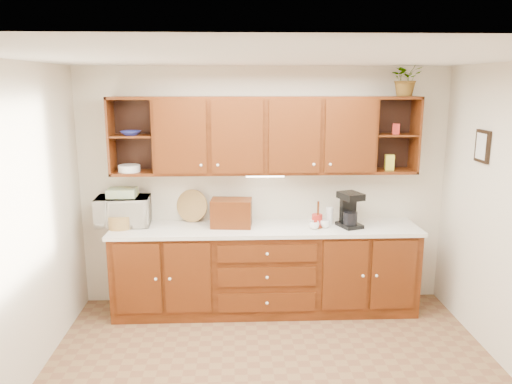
{
  "coord_description": "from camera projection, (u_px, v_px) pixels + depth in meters",
  "views": [
    {
      "loc": [
        -0.31,
        -3.61,
        2.42
      ],
      "look_at": [
        -0.11,
        1.15,
        1.38
      ],
      "focal_mm": 35.0,
      "sensor_mm": 36.0,
      "label": 1
    }
  ],
  "objects": [
    {
      "name": "wine_bottle",
      "position": [
        227.0,
        213.0,
        5.29
      ],
      "size": [
        0.08,
        0.08,
        0.27
      ],
      "primitive_type": "cylinder",
      "rotation": [
        0.0,
        0.0,
        0.23
      ],
      "color": "black",
      "rests_on": "countertop"
    },
    {
      "name": "potted_plant",
      "position": [
        406.0,
        78.0,
        5.07
      ],
      "size": [
        0.39,
        0.36,
        0.37
      ],
      "primitive_type": "imported",
      "rotation": [
        0.0,
        0.0,
        0.26
      ],
      "color": "#999999",
      "rests_on": "upper_cabinets"
    },
    {
      "name": "coffee_maker",
      "position": [
        350.0,
        210.0,
        5.24
      ],
      "size": [
        0.27,
        0.31,
        0.37
      ],
      "rotation": [
        0.0,
        0.0,
        0.36
      ],
      "color": "black",
      "rests_on": "countertop"
    },
    {
      "name": "pantry_box_red",
      "position": [
        396.0,
        129.0,
        5.2
      ],
      "size": [
        0.09,
        0.09,
        0.11
      ],
      "primitive_type": "cube",
      "rotation": [
        0.0,
        0.0,
        -0.37
      ],
      "color": "#AA2018",
      "rests_on": "upper_cabinets"
    },
    {
      "name": "microwave",
      "position": [
        123.0,
        211.0,
        5.29
      ],
      "size": [
        0.58,
        0.41,
        0.31
      ],
      "primitive_type": "imported",
      "rotation": [
        0.0,
        0.0,
        0.06
      ],
      "color": "silver",
      "rests_on": "countertop"
    },
    {
      "name": "left_wall",
      "position": [
        8.0,
        238.0,
        3.69
      ],
      "size": [
        0.0,
        3.5,
        3.5
      ],
      "primitive_type": "plane",
      "rotation": [
        1.57,
        0.0,
        1.57
      ],
      "color": "beige",
      "rests_on": "floor"
    },
    {
      "name": "bowl_stack",
      "position": [
        131.0,
        133.0,
        5.1
      ],
      "size": [
        0.24,
        0.24,
        0.05
      ],
      "primitive_type": "imported",
      "rotation": [
        0.0,
        0.0,
        -0.38
      ],
      "color": "navy",
      "rests_on": "upper_cabinets"
    },
    {
      "name": "ceiling",
      "position": [
        279.0,
        57.0,
        3.5
      ],
      "size": [
        4.0,
        4.0,
        0.0
      ],
      "primitive_type": "plane",
      "rotation": [
        3.14,
        0.0,
        0.0
      ],
      "color": "white",
      "rests_on": "back_wall"
    },
    {
      "name": "canister_white",
      "position": [
        329.0,
        216.0,
        5.35
      ],
      "size": [
        0.1,
        0.1,
        0.18
      ],
      "primitive_type": "cylinder",
      "rotation": [
        0.0,
        0.0,
        -0.3
      ],
      "color": "white",
      "rests_on": "countertop"
    },
    {
      "name": "base_cabinets",
      "position": [
        265.0,
        270.0,
        5.37
      ],
      "size": [
        3.2,
        0.6,
        0.9
      ],
      "primitive_type": "cube",
      "color": "#381706",
      "rests_on": "floor"
    },
    {
      "name": "upper_cabinets",
      "position": [
        266.0,
        135.0,
        5.2
      ],
      "size": [
        3.2,
        0.33,
        0.8
      ],
      "color": "#381706",
      "rests_on": "back_wall"
    },
    {
      "name": "plate_stack",
      "position": [
        129.0,
        168.0,
        5.18
      ],
      "size": [
        0.27,
        0.27,
        0.07
      ],
      "primitive_type": "cylinder",
      "rotation": [
        0.0,
        0.0,
        -0.25
      ],
      "color": "white",
      "rests_on": "upper_cabinets"
    },
    {
      "name": "framed_picture",
      "position": [
        483.0,
        146.0,
        4.61
      ],
      "size": [
        0.03,
        0.24,
        0.3
      ],
      "primitive_type": "cube",
      "color": "black",
      "rests_on": "right_wall"
    },
    {
      "name": "undercabinet_light",
      "position": [
        265.0,
        176.0,
        5.24
      ],
      "size": [
        0.4,
        0.05,
        0.02
      ],
      "primitive_type": "cube",
      "color": "white",
      "rests_on": "upper_cabinets"
    },
    {
      "name": "mug_tree",
      "position": [
        318.0,
        223.0,
        5.23
      ],
      "size": [
        0.24,
        0.25,
        0.28
      ],
      "rotation": [
        0.0,
        0.0,
        -0.15
      ],
      "color": "#381706",
      "rests_on": "countertop"
    },
    {
      "name": "pantry_box_yellow",
      "position": [
        389.0,
        162.0,
        5.28
      ],
      "size": [
        0.1,
        0.08,
        0.16
      ],
      "primitive_type": "cube",
      "rotation": [
        0.0,
        0.0,
        -0.08
      ],
      "color": "yellow",
      "rests_on": "upper_cabinets"
    },
    {
      "name": "back_wall",
      "position": [
        264.0,
        187.0,
        5.48
      ],
      "size": [
        4.0,
        0.0,
        4.0
      ],
      "primitive_type": "plane",
      "rotation": [
        1.57,
        0.0,
        0.0
      ],
      "color": "beige",
      "rests_on": "floor"
    },
    {
      "name": "canister_red",
      "position": [
        317.0,
        221.0,
        5.24
      ],
      "size": [
        0.13,
        0.13,
        0.14
      ],
      "primitive_type": "cylinder",
      "rotation": [
        0.0,
        0.0,
        -0.18
      ],
      "color": "#AA2018",
      "rests_on": "countertop"
    },
    {
      "name": "bread_box",
      "position": [
        231.0,
        213.0,
        5.24
      ],
      "size": [
        0.44,
        0.3,
        0.29
      ],
      "primitive_type": "cube",
      "rotation": [
        0.0,
        0.0,
        -0.08
      ],
      "color": "#381706",
      "rests_on": "countertop"
    },
    {
      "name": "woven_tray",
      "position": [
        192.0,
        220.0,
        5.47
      ],
      "size": [
        0.37,
        0.2,
        0.35
      ],
      "primitive_type": "cylinder",
      "rotation": [
        1.36,
        0.0,
        -0.32
      ],
      "color": "#A27843",
      "rests_on": "countertop"
    },
    {
      "name": "canister_yellow",
      "position": [
        353.0,
        222.0,
        5.24
      ],
      "size": [
        0.1,
        0.1,
        0.1
      ],
      "primitive_type": "cylinder",
      "rotation": [
        0.0,
        0.0,
        -0.17
      ],
      "color": "yellow",
      "rests_on": "countertop"
    },
    {
      "name": "countertop",
      "position": [
        265.0,
        229.0,
        5.26
      ],
      "size": [
        3.24,
        0.64,
        0.04
      ],
      "primitive_type": "cube",
      "color": "silver",
      "rests_on": "base_cabinets"
    },
    {
      "name": "wicker_basket",
      "position": [
        120.0,
        222.0,
        5.2
      ],
      "size": [
        0.33,
        0.33,
        0.14
      ],
      "primitive_type": "cylinder",
      "rotation": [
        0.0,
        0.0,
        0.4
      ],
      "color": "#A27843",
      "rests_on": "countertop"
    },
    {
      "name": "towel_stack",
      "position": [
        122.0,
        193.0,
        5.25
      ],
      "size": [
        0.3,
        0.22,
        0.09
      ],
      "primitive_type": "cube",
      "rotation": [
        0.0,
        0.0,
        -0.01
      ],
      "color": "#EAF171",
      "rests_on": "microwave"
    }
  ]
}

